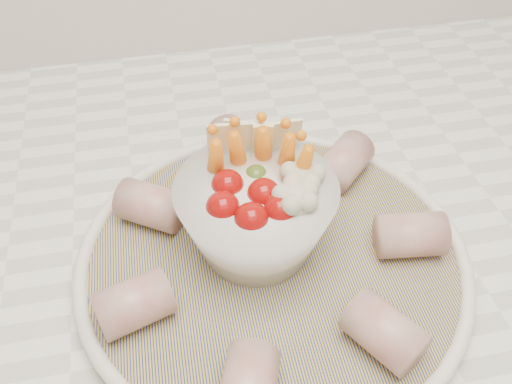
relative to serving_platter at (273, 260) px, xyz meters
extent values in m
cube|color=white|center=(0.11, 0.07, -0.03)|extent=(2.04, 0.62, 0.04)
cylinder|color=navy|center=(0.00, 0.00, 0.00)|extent=(0.34, 0.34, 0.01)
torus|color=white|center=(0.00, 0.00, 0.00)|extent=(0.33, 0.33, 0.01)
sphere|color=#930A09|center=(-0.04, 0.00, 0.07)|extent=(0.03, 0.03, 0.03)
sphere|color=#930A09|center=(-0.02, -0.01, 0.07)|extent=(0.03, 0.03, 0.03)
sphere|color=#930A09|center=(0.00, -0.01, 0.07)|extent=(0.03, 0.03, 0.03)
sphere|color=#930A09|center=(-0.03, 0.02, 0.07)|extent=(0.03, 0.03, 0.03)
sphere|color=#930A09|center=(-0.01, 0.01, 0.07)|extent=(0.03, 0.03, 0.03)
sphere|color=#446321|center=(-0.01, 0.03, 0.07)|extent=(0.02, 0.02, 0.02)
cone|color=orange|center=(-0.02, 0.05, 0.08)|extent=(0.03, 0.04, 0.06)
cone|color=orange|center=(0.00, 0.05, 0.08)|extent=(0.03, 0.04, 0.06)
cone|color=orange|center=(0.02, 0.04, 0.08)|extent=(0.02, 0.04, 0.06)
cone|color=orange|center=(-0.04, 0.04, 0.08)|extent=(0.02, 0.03, 0.06)
cone|color=orange|center=(0.03, 0.02, 0.08)|extent=(0.02, 0.04, 0.06)
sphere|color=beige|center=(0.03, 0.01, 0.07)|extent=(0.03, 0.03, 0.03)
sphere|color=beige|center=(0.01, -0.01, 0.07)|extent=(0.03, 0.03, 0.03)
cube|color=#F6F0BF|center=(-0.01, 0.06, 0.08)|extent=(0.04, 0.03, 0.04)
cube|color=#F6F0BF|center=(0.01, 0.06, 0.08)|extent=(0.04, 0.01, 0.04)
cube|color=#F6F0BF|center=(-0.02, 0.06, 0.08)|extent=(0.04, 0.02, 0.04)
cylinder|color=#A24B4A|center=(0.11, -0.02, 0.02)|extent=(0.06, 0.04, 0.04)
cylinder|color=#A24B4A|center=(0.09, 0.08, 0.02)|extent=(0.07, 0.07, 0.04)
cylinder|color=#A24B4A|center=(-0.01, 0.13, 0.02)|extent=(0.04, 0.06, 0.04)
cylinder|color=#A24B4A|center=(-0.10, 0.06, 0.02)|extent=(0.07, 0.06, 0.04)
cylinder|color=#A24B4A|center=(-0.12, -0.04, 0.02)|extent=(0.06, 0.05, 0.04)
cylinder|color=#A24B4A|center=(0.06, -0.10, 0.02)|extent=(0.06, 0.07, 0.04)
camera|label=1|loc=(-0.08, -0.30, 0.38)|focal=40.00mm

